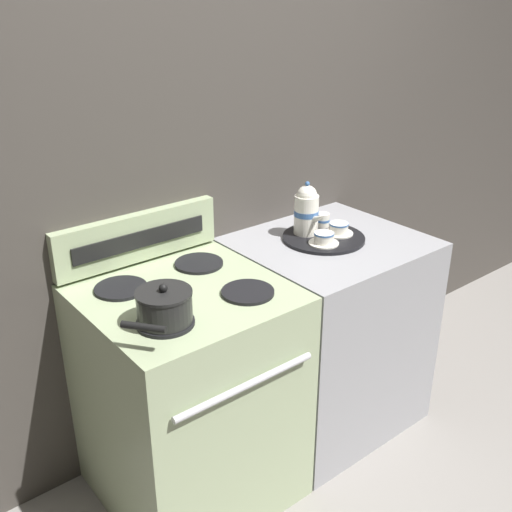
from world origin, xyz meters
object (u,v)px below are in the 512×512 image
Objects in this scene: teacup_left at (339,228)px; creamer_jug at (323,220)px; teapot at (307,210)px; saucepan at (164,307)px; teacup_right at (324,238)px; serving_tray at (324,238)px; stove at (190,395)px.

teacup_left is 2.03× the size of creamer_jug.
saucepan is at bearing -163.04° from teapot.
teacup_right is at bearing -163.27° from teacup_left.
teacup_right is (-0.06, -0.06, 0.03)m from serving_tray.
saucepan is (-0.17, -0.15, 0.51)m from stove.
creamer_jug reaches higher than serving_tray.
creamer_jug is (0.01, 0.11, 0.01)m from teacup_left.
stove is 0.82m from teacup_right.
teacup_left is at bearing -94.32° from creamer_jug.
serving_tray is (0.72, 0.03, 0.45)m from stove.
teacup_right is 0.20m from creamer_jug.
saucepan reaches higher than stove.
teacup_left is at bearing -16.01° from serving_tray.
serving_tray is 0.09m from teacup_right.
teapot reaches higher than stove.
teacup_left is (0.07, -0.02, 0.03)m from serving_tray.
teacup_right is (0.83, 0.13, -0.03)m from saucepan.
saucepan is 2.12× the size of teacup_left.
teacup_right is at bearing -2.06° from stove.
teacup_left is at bearing 1.03° from stove.
teacup_left is at bearing 16.73° from teacup_right.
teacup_right is at bearing -134.92° from serving_tray.
saucepan reaches higher than creamer_jug.
teapot is 1.84× the size of teacup_right.
teapot is at bearing -173.53° from creamer_jug.
creamer_jug reaches higher than stove.
serving_tray is (0.89, 0.19, -0.06)m from saucepan.
serving_tray is 5.66× the size of creamer_jug.
stove is 3.41× the size of saucepan.
stove is 0.93m from teacup_left.
teacup_left is at bearing 9.96° from saucepan.
teacup_right is at bearing 8.90° from saucepan.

